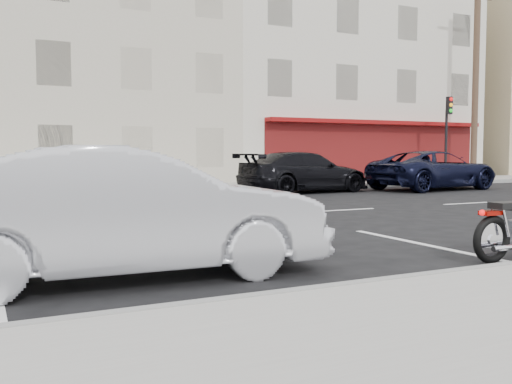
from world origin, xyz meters
TOP-DOWN VIEW (x-y plane):
  - ground at (0.00, 0.00)m, footprint 120.00×120.00m
  - sidewalk_far at (-5.00, 8.70)m, footprint 80.00×3.40m
  - curb_near at (-5.00, -7.00)m, footprint 80.00×0.12m
  - curb_far at (-5.00, 7.00)m, footprint 80.00×0.12m
  - bldg_cream at (-2.00, 16.30)m, footprint 12.00×12.00m
  - bldg_corner at (11.00, 16.30)m, footprint 14.00×12.00m
  - bldg_far_east at (26.00, 16.30)m, footprint 12.00×12.00m
  - utility_pole at (15.50, 8.60)m, footprint 1.80×0.30m
  - traffic_light at (13.50, 8.33)m, footprint 0.26×0.30m
  - fire_hydrant at (12.00, 8.50)m, footprint 0.20×0.20m
  - sedan_silver at (-4.65, -5.14)m, footprint 4.58×1.77m
  - suv_far at (9.36, 4.81)m, footprint 5.47×2.93m
  - car_far at (4.21, 5.67)m, footprint 5.07×2.45m

SIDE VIEW (x-z plane):
  - ground at x=0.00m, z-range 0.00..0.00m
  - sidewalk_far at x=-5.00m, z-range 0.00..0.15m
  - curb_near at x=-5.00m, z-range 0.00..0.16m
  - curb_far at x=-5.00m, z-range 0.00..0.16m
  - fire_hydrant at x=12.00m, z-range 0.17..0.89m
  - car_far at x=4.21m, z-range 0.00..1.42m
  - suv_far at x=9.36m, z-range 0.00..1.46m
  - sedan_silver at x=-4.65m, z-range 0.00..1.49m
  - traffic_light at x=13.50m, z-range 0.66..4.46m
  - utility_pole at x=15.50m, z-range 0.24..9.24m
  - bldg_far_east at x=26.00m, z-range 0.00..11.00m
  - bldg_cream at x=-2.00m, z-range 0.00..11.50m
  - bldg_corner at x=11.00m, z-range 0.00..12.50m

